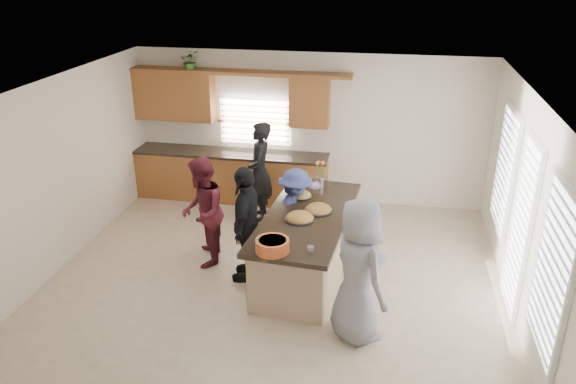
% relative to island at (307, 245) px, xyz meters
% --- Properties ---
extents(floor, '(6.50, 6.50, 0.00)m').
position_rel_island_xyz_m(floor, '(-0.42, -0.25, -0.45)').
color(floor, beige).
rests_on(floor, ground).
extents(room_shell, '(6.52, 6.02, 2.81)m').
position_rel_island_xyz_m(room_shell, '(-0.42, -0.25, 1.45)').
color(room_shell, silver).
rests_on(room_shell, ground).
extents(back_cabinetry, '(4.08, 0.66, 2.46)m').
position_rel_island_xyz_m(back_cabinetry, '(-1.89, 2.48, 0.46)').
color(back_cabinetry, brown).
rests_on(back_cabinetry, ground).
extents(right_wall_glazing, '(0.06, 4.00, 2.25)m').
position_rel_island_xyz_m(right_wall_glazing, '(2.80, -0.39, 0.89)').
color(right_wall_glazing, white).
rests_on(right_wall_glazing, ground).
extents(island, '(1.36, 2.78, 0.95)m').
position_rel_island_xyz_m(island, '(0.00, 0.00, 0.00)').
color(island, tan).
rests_on(island, ground).
extents(platter_front, '(0.43, 0.43, 0.18)m').
position_rel_island_xyz_m(platter_front, '(-0.07, -0.19, 0.53)').
color(platter_front, black).
rests_on(platter_front, island).
extents(platter_mid, '(0.42, 0.42, 0.17)m').
position_rel_island_xyz_m(platter_mid, '(0.14, 0.13, 0.52)').
color(platter_mid, black).
rests_on(platter_mid, island).
extents(platter_back, '(0.35, 0.35, 0.14)m').
position_rel_island_xyz_m(platter_back, '(-0.19, 0.60, 0.52)').
color(platter_back, black).
rests_on(platter_back, island).
extents(salad_bowl, '(0.43, 0.43, 0.16)m').
position_rel_island_xyz_m(salad_bowl, '(-0.26, -1.15, 0.59)').
color(salad_bowl, '#C25623').
rests_on(salad_bowl, island).
extents(clear_cup, '(0.08, 0.08, 0.09)m').
position_rel_island_xyz_m(clear_cup, '(0.21, -1.08, 0.54)').
color(clear_cup, white).
rests_on(clear_cup, island).
extents(plate_stack, '(0.19, 0.19, 0.04)m').
position_rel_island_xyz_m(plate_stack, '(-0.04, 1.04, 0.52)').
color(plate_stack, '#B88CCC').
rests_on(plate_stack, island).
extents(flower_vase, '(0.14, 0.14, 0.42)m').
position_rel_island_xyz_m(flower_vase, '(0.03, 1.11, 0.71)').
color(flower_vase, silver).
rests_on(flower_vase, island).
extents(potted_plant, '(0.43, 0.40, 0.40)m').
position_rel_island_xyz_m(potted_plant, '(-2.55, 2.57, 2.15)').
color(potted_plant, '#3D7C31').
rests_on(potted_plant, back_cabinetry).
extents(woman_left_back, '(0.53, 0.71, 1.77)m').
position_rel_island_xyz_m(woman_left_back, '(-1.10, 1.70, 0.43)').
color(woman_left_back, black).
rests_on(woman_left_back, ground).
extents(woman_left_mid, '(0.82, 0.95, 1.69)m').
position_rel_island_xyz_m(woman_left_mid, '(-1.58, 0.01, 0.39)').
color(woman_left_mid, maroon).
rests_on(woman_left_mid, ground).
extents(woman_left_front, '(0.44, 1.02, 1.72)m').
position_rel_island_xyz_m(woman_left_front, '(-0.83, -0.28, 0.41)').
color(woman_left_front, black).
rests_on(woman_left_front, ground).
extents(woman_right_back, '(0.76, 1.05, 1.46)m').
position_rel_island_xyz_m(woman_right_back, '(-0.25, 0.44, 0.28)').
color(woman_right_back, navy).
rests_on(woman_right_back, ground).
extents(woman_right_front, '(1.00, 1.07, 1.84)m').
position_rel_island_xyz_m(woman_right_front, '(0.83, -1.37, 0.47)').
color(woman_right_front, gray).
rests_on(woman_right_front, ground).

